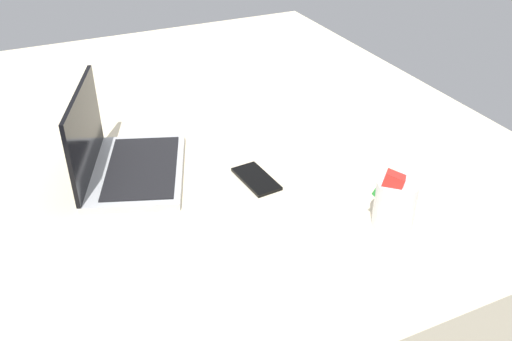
# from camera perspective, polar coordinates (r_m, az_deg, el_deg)

# --- Properties ---
(bed_mattress) EXTENTS (1.80, 1.40, 0.18)m
(bed_mattress) POSITION_cam_1_polar(r_m,az_deg,el_deg) (1.70, -2.55, 2.84)
(bed_mattress) COLOR beige
(bed_mattress) RESTS_ON ground
(laptop) EXTENTS (0.39, 0.33, 0.23)m
(laptop) POSITION_cam_1_polar(r_m,az_deg,el_deg) (1.39, -13.73, 1.08)
(laptop) COLOR #B7BABC
(laptop) RESTS_ON bed_mattress
(snack_cup) EXTENTS (0.09, 0.09, 0.14)m
(snack_cup) POSITION_cam_1_polar(r_m,az_deg,el_deg) (1.22, 14.22, -3.20)
(snack_cup) COLOR silver
(snack_cup) RESTS_ON bed_mattress
(cell_phone) EXTENTS (0.15, 0.08, 0.01)m
(cell_phone) POSITION_cam_1_polar(r_m,az_deg,el_deg) (1.36, 0.02, -0.88)
(cell_phone) COLOR black
(cell_phone) RESTS_ON bed_mattress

